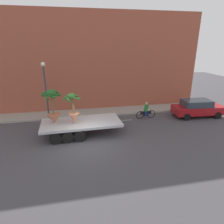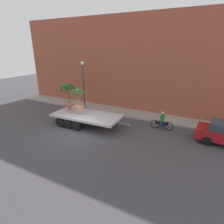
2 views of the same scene
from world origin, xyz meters
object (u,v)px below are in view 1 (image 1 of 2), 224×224
potted_palm_rear (53,107)px  parked_car (198,108)px  flatbed_trailer (78,124)px  street_lamp (45,83)px  cyclist (146,111)px  potted_palm_middle (73,110)px

potted_palm_rear → parked_car: bearing=6.8°
flatbed_trailer → street_lamp: 5.00m
cyclist → street_lamp: 9.06m
potted_palm_middle → street_lamp: street_lamp is taller
parked_car → street_lamp: (-13.37, 1.93, 2.40)m
parked_car → street_lamp: bearing=171.8°
potted_palm_rear → street_lamp: (-0.82, 3.43, 1.02)m
flatbed_trailer → cyclist: bearing=19.4°
flatbed_trailer → parked_car: bearing=8.6°
potted_palm_rear → cyclist: bearing=14.5°
street_lamp → potted_palm_middle: bearing=-59.7°
cyclist → parked_car: size_ratio=0.40×
potted_palm_rear → street_lamp: size_ratio=0.51×
potted_palm_middle → parked_car: potted_palm_middle is taller
flatbed_trailer → parked_car: size_ratio=1.46×
potted_palm_middle → cyclist: bearing=20.4°
potted_palm_middle → cyclist: size_ratio=1.20×
cyclist → parked_car: bearing=-6.0°
potted_palm_rear → parked_car: (12.55, 1.50, -1.39)m
potted_palm_middle → parked_car: bearing=9.4°
street_lamp → flatbed_trailer: bearing=-55.0°
potted_palm_rear → street_lamp: street_lamp is taller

